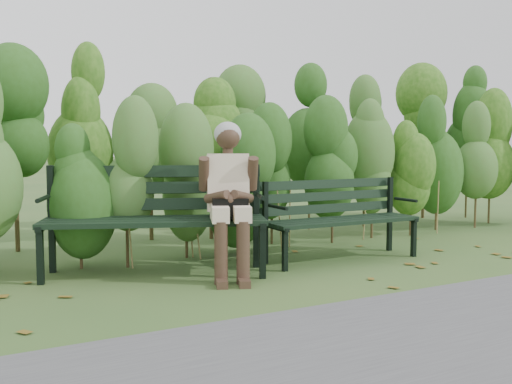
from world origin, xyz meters
TOP-DOWN VIEW (x-y plane):
  - ground at (0.00, 0.00)m, footprint 80.00×80.00m
  - footpath at (0.00, -2.20)m, footprint 60.00×2.50m
  - hedge_band at (0.00, 1.86)m, footprint 11.04×1.67m
  - leaf_litter at (0.25, -0.15)m, footprint 5.90×2.07m
  - bench_left at (-0.85, 0.74)m, footprint 2.10×1.35m
  - bench_right at (1.03, 0.48)m, footprint 1.66×0.59m
  - seated_woman at (-0.30, 0.31)m, footprint 0.63×0.85m

SIDE VIEW (x-z plane):
  - ground at x=0.00m, z-range 0.00..0.00m
  - leaf_litter at x=0.25m, z-range 0.00..0.01m
  - footpath at x=0.00m, z-range 0.00..0.01m
  - bench_right at x=1.03m, z-range 0.07..0.90m
  - bench_left at x=-0.85m, z-range 0.09..1.09m
  - seated_woman at x=-0.30m, z-range 0.10..1.50m
  - hedge_band at x=0.00m, z-range 0.05..2.47m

